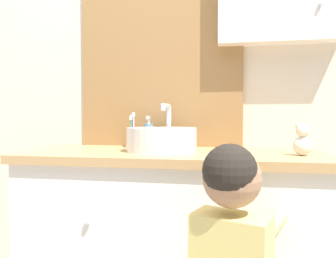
{
  "coord_description": "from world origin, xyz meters",
  "views": [
    {
      "loc": [
        0.23,
        -1.06,
        1.04
      ],
      "look_at": [
        -0.01,
        0.29,
        0.98
      ],
      "focal_mm": 35.0,
      "sensor_mm": 36.0,
      "label": 1
    }
  ],
  "objects_px": {
    "sink_basin": "(162,139)",
    "teddy_bear": "(302,140)",
    "toothbrush_holder": "(132,138)",
    "soap_dispenser": "(148,135)"
  },
  "relations": [
    {
      "from": "toothbrush_holder",
      "to": "teddy_bear",
      "type": "bearing_deg",
      "value": -16.44
    },
    {
      "from": "sink_basin",
      "to": "teddy_bear",
      "type": "height_order",
      "value": "sink_basin"
    },
    {
      "from": "soap_dispenser",
      "to": "teddy_bear",
      "type": "bearing_deg",
      "value": -19.59
    },
    {
      "from": "toothbrush_holder",
      "to": "soap_dispenser",
      "type": "distance_m",
      "value": 0.08
    },
    {
      "from": "sink_basin",
      "to": "soap_dispenser",
      "type": "bearing_deg",
      "value": 120.92
    },
    {
      "from": "sink_basin",
      "to": "teddy_bear",
      "type": "bearing_deg",
      "value": -6.92
    },
    {
      "from": "sink_basin",
      "to": "teddy_bear",
      "type": "distance_m",
      "value": 0.58
    },
    {
      "from": "soap_dispenser",
      "to": "teddy_bear",
      "type": "distance_m",
      "value": 0.71
    },
    {
      "from": "toothbrush_holder",
      "to": "teddy_bear",
      "type": "height_order",
      "value": "toothbrush_holder"
    },
    {
      "from": "toothbrush_holder",
      "to": "soap_dispenser",
      "type": "relative_size",
      "value": 1.11
    }
  ]
}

